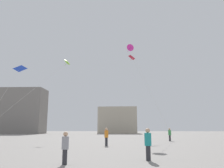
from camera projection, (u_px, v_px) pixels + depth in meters
The scene contains 10 objects.
person_in_teal at pixel (148, 143), 12.87m from camera, with size 0.39×0.39×1.79m.
person_in_green at pixel (170, 134), 32.36m from camera, with size 0.40×0.40×1.82m.
person_in_grey at pixel (65, 146), 11.46m from camera, with size 0.35×0.35×1.62m.
person_in_orange at pixel (106, 136), 23.68m from camera, with size 0.40×0.40×1.84m.
kite_magenta_diamond at pixel (131, 48), 33.78m from camera, with size 6.09×1.91×12.82m.
kite_cobalt_delta at pixel (20, 69), 35.52m from camera, with size 2.18×10.80×10.26m.
kite_crimson_delta at pixel (133, 59), 42.44m from camera, with size 5.61×8.26×14.08m.
kite_lime_diamond at pixel (67, 62), 38.07m from camera, with size 6.20×13.77×12.05m.
building_left_hall at pixel (15, 111), 79.20m from camera, with size 20.73×9.00×15.50m.
building_centre_hall at pixel (118, 121), 84.57m from camera, with size 14.23×12.99×9.37m.
Camera 1 is at (1.44, -5.01, 1.77)m, focal length 36.40 mm.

